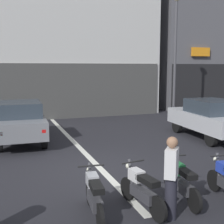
{
  "coord_description": "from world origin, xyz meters",
  "views": [
    {
      "loc": [
        -2.65,
        -8.14,
        2.99
      ],
      "look_at": [
        1.03,
        2.0,
        1.4
      ],
      "focal_mm": 49.04,
      "sensor_mm": 36.0,
      "label": 1
    }
  ],
  "objects_px": {
    "street_lamp": "(175,46)",
    "person_by_motorcycles": "(171,178)",
    "motorcycle_silver_row_leftmost": "(94,195)",
    "motorcycle_white_row_left_mid": "(141,189)",
    "car_grey_crossing_near": "(21,120)",
    "motorcycle_green_row_centre": "(181,181)",
    "car_silver_parked_kerbside": "(210,117)"
  },
  "relations": [
    {
      "from": "street_lamp",
      "to": "person_by_motorcycles",
      "type": "height_order",
      "value": "street_lamp"
    },
    {
      "from": "motorcycle_silver_row_leftmost",
      "to": "motorcycle_white_row_left_mid",
      "type": "bearing_deg",
      "value": -3.07
    },
    {
      "from": "street_lamp",
      "to": "motorcycle_green_row_centre",
      "type": "bearing_deg",
      "value": -120.27
    },
    {
      "from": "motorcycle_silver_row_leftmost",
      "to": "motorcycle_white_row_left_mid",
      "type": "height_order",
      "value": "same"
    },
    {
      "from": "street_lamp",
      "to": "motorcycle_silver_row_leftmost",
      "type": "xyz_separation_m",
      "value": [
        -7.23,
        -8.92,
        -3.66
      ]
    },
    {
      "from": "car_grey_crossing_near",
      "to": "motorcycle_silver_row_leftmost",
      "type": "distance_m",
      "value": 7.01
    },
    {
      "from": "car_grey_crossing_near",
      "to": "person_by_motorcycles",
      "type": "xyz_separation_m",
      "value": [
        2.36,
        -7.54,
        -0.03
      ]
    },
    {
      "from": "car_silver_parked_kerbside",
      "to": "street_lamp",
      "type": "height_order",
      "value": "street_lamp"
    },
    {
      "from": "motorcycle_silver_row_leftmost",
      "to": "car_grey_crossing_near",
      "type": "bearing_deg",
      "value": 97.99
    },
    {
      "from": "car_grey_crossing_near",
      "to": "motorcycle_green_row_centre",
      "type": "xyz_separation_m",
      "value": [
        3.01,
        -6.9,
        -0.43
      ]
    },
    {
      "from": "motorcycle_white_row_left_mid",
      "to": "motorcycle_green_row_centre",
      "type": "bearing_deg",
      "value": 4.92
    },
    {
      "from": "motorcycle_silver_row_leftmost",
      "to": "person_by_motorcycles",
      "type": "relative_size",
      "value": 1.0
    },
    {
      "from": "motorcycle_white_row_left_mid",
      "to": "motorcycle_green_row_centre",
      "type": "height_order",
      "value": "same"
    },
    {
      "from": "street_lamp",
      "to": "car_grey_crossing_near",
      "type": "bearing_deg",
      "value": -166.36
    },
    {
      "from": "street_lamp",
      "to": "motorcycle_white_row_left_mid",
      "type": "distance_m",
      "value": 11.51
    },
    {
      "from": "car_silver_parked_kerbside",
      "to": "motorcycle_green_row_centre",
      "type": "distance_m",
      "value": 6.73
    },
    {
      "from": "street_lamp",
      "to": "motorcycle_white_row_left_mid",
      "type": "xyz_separation_m",
      "value": [
        -6.21,
        -8.98,
        -3.66
      ]
    },
    {
      "from": "motorcycle_green_row_centre",
      "to": "motorcycle_silver_row_leftmost",
      "type": "bearing_deg",
      "value": -179.06
    },
    {
      "from": "street_lamp",
      "to": "motorcycle_silver_row_leftmost",
      "type": "distance_m",
      "value": 12.05
    },
    {
      "from": "street_lamp",
      "to": "motorcycle_green_row_centre",
      "type": "distance_m",
      "value": 10.92
    },
    {
      "from": "car_grey_crossing_near",
      "to": "motorcycle_silver_row_leftmost",
      "type": "relative_size",
      "value": 2.49
    },
    {
      "from": "motorcycle_silver_row_leftmost",
      "to": "motorcycle_white_row_left_mid",
      "type": "relative_size",
      "value": 1.0
    },
    {
      "from": "motorcycle_white_row_left_mid",
      "to": "person_by_motorcycles",
      "type": "height_order",
      "value": "person_by_motorcycles"
    },
    {
      "from": "motorcycle_white_row_left_mid",
      "to": "person_by_motorcycles",
      "type": "xyz_separation_m",
      "value": [
        0.37,
        -0.56,
        0.4
      ]
    },
    {
      "from": "car_grey_crossing_near",
      "to": "car_silver_parked_kerbside",
      "type": "distance_m",
      "value": 7.8
    },
    {
      "from": "car_grey_crossing_near",
      "to": "motorcycle_white_row_left_mid",
      "type": "distance_m",
      "value": 7.28
    },
    {
      "from": "car_silver_parked_kerbside",
      "to": "street_lamp",
      "type": "relative_size",
      "value": 0.62
    },
    {
      "from": "car_grey_crossing_near",
      "to": "motorcycle_white_row_left_mid",
      "type": "height_order",
      "value": "car_grey_crossing_near"
    },
    {
      "from": "motorcycle_green_row_centre",
      "to": "car_silver_parked_kerbside",
      "type": "bearing_deg",
      "value": 47.48
    },
    {
      "from": "motorcycle_silver_row_leftmost",
      "to": "person_by_motorcycles",
      "type": "height_order",
      "value": "person_by_motorcycles"
    },
    {
      "from": "motorcycle_white_row_left_mid",
      "to": "motorcycle_green_row_centre",
      "type": "distance_m",
      "value": 1.03
    },
    {
      "from": "motorcycle_silver_row_leftmost",
      "to": "motorcycle_white_row_left_mid",
      "type": "xyz_separation_m",
      "value": [
        1.02,
        -0.05,
        0.0
      ]
    }
  ]
}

